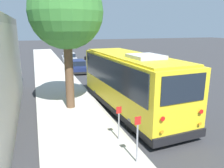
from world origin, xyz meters
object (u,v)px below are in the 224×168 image
sign_post_near (137,139)px  street_tree (66,7)px  parked_sedan_navy (78,66)px  parked_sedan_silver (69,58)px  shuttle_bus (130,80)px  sign_post_far (119,123)px

sign_post_near → street_tree: bearing=11.4°
parked_sedan_navy → sign_post_near: 17.44m
parked_sedan_silver → shuttle_bus: bearing=-174.9°
parked_sedan_silver → street_tree: bearing=175.0°
parked_sedan_navy → street_tree: street_tree is taller
street_tree → sign_post_near: size_ratio=4.71×
shuttle_bus → street_tree: 5.16m
shuttle_bus → parked_sedan_silver: size_ratio=2.11×
shuttle_bus → sign_post_near: bearing=155.7°
sign_post_near → sign_post_far: bearing=0.0°
sign_post_near → sign_post_far: sign_post_near is taller
parked_sedan_navy → street_tree: bearing=171.9°
parked_sedan_navy → parked_sedan_silver: bearing=4.2°
sign_post_near → sign_post_far: 1.69m
street_tree → sign_post_near: street_tree is taller
street_tree → sign_post_far: bearing=-164.5°
street_tree → sign_post_near: bearing=-168.6°
sign_post_near → parked_sedan_silver: bearing=-3.4°
parked_sedan_navy → street_tree: size_ratio=0.61×
parked_sedan_silver → street_tree: size_ratio=0.54×
sign_post_far → sign_post_near: bearing=180.0°
parked_sedan_silver → sign_post_near: sign_post_near is taller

